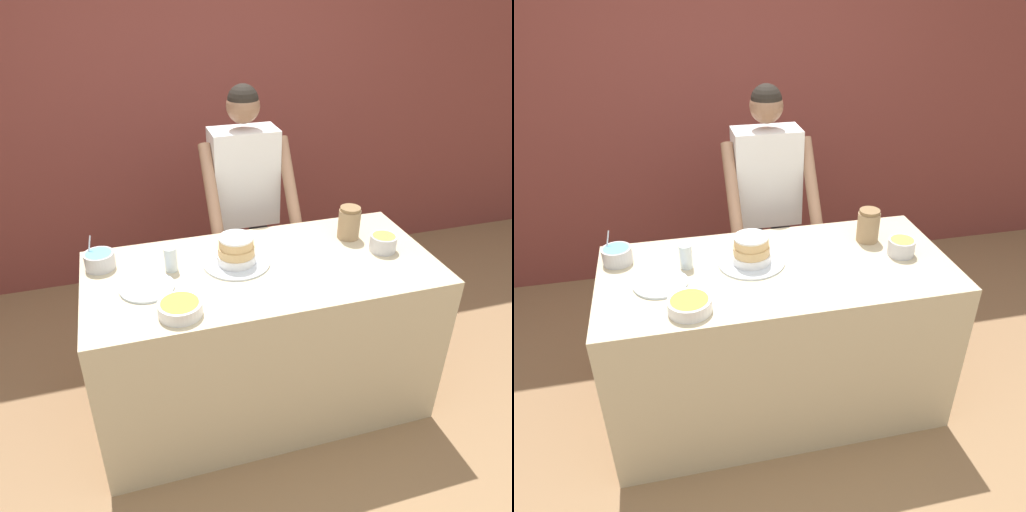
% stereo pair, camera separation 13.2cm
% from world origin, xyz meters
% --- Properties ---
extents(ground_plane, '(14.00, 14.00, 0.00)m').
position_xyz_m(ground_plane, '(0.00, 0.00, 0.00)').
color(ground_plane, '#93704C').
extents(wall_back, '(10.00, 0.05, 2.60)m').
position_xyz_m(wall_back, '(0.00, 1.98, 1.30)').
color(wall_back, brown).
rests_on(wall_back, ground_plane).
extents(counter, '(1.72, 0.80, 0.89)m').
position_xyz_m(counter, '(0.00, 0.40, 0.44)').
color(counter, '#C6B793').
rests_on(counter, ground_plane).
extents(person_baker, '(0.54, 0.45, 1.60)m').
position_xyz_m(person_baker, '(0.11, 1.15, 0.96)').
color(person_baker, '#2D2D38').
rests_on(person_baker, ground_plane).
extents(cake, '(0.33, 0.33, 0.15)m').
position_xyz_m(cake, '(-0.12, 0.46, 0.95)').
color(cake, silver).
rests_on(cake, counter).
extents(frosting_bowl_orange, '(0.19, 0.19, 0.06)m').
position_xyz_m(frosting_bowl_orange, '(-0.45, 0.13, 0.92)').
color(frosting_bowl_orange, white).
rests_on(frosting_bowl_orange, counter).
extents(frosting_bowl_olive, '(0.14, 0.14, 0.08)m').
position_xyz_m(frosting_bowl_olive, '(0.64, 0.38, 0.94)').
color(frosting_bowl_olive, silver).
rests_on(frosting_bowl_olive, counter).
extents(frosting_bowl_blue, '(0.14, 0.14, 0.15)m').
position_xyz_m(frosting_bowl_blue, '(-0.76, 0.61, 0.93)').
color(frosting_bowl_blue, silver).
rests_on(frosting_bowl_blue, counter).
extents(drinking_glass, '(0.06, 0.06, 0.12)m').
position_xyz_m(drinking_glass, '(-0.43, 0.49, 0.95)').
color(drinking_glass, silver).
rests_on(drinking_glass, counter).
extents(ceramic_plate, '(0.25, 0.25, 0.01)m').
position_xyz_m(ceramic_plate, '(-0.56, 0.37, 0.90)').
color(ceramic_plate, silver).
rests_on(ceramic_plate, counter).
extents(stoneware_jar, '(0.12, 0.12, 0.18)m').
position_xyz_m(stoneware_jar, '(0.53, 0.56, 0.98)').
color(stoneware_jar, '#9E7F5B').
rests_on(stoneware_jar, counter).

